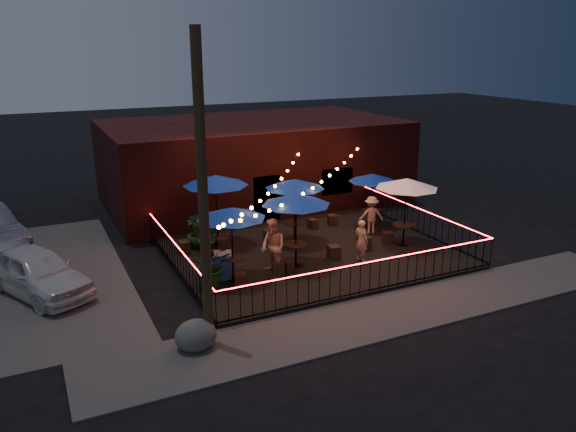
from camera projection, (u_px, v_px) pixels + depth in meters
name	position (u px, v px, depth m)	size (l,w,h in m)	color
ground	(337.00, 274.00, 19.28)	(110.00, 110.00, 0.00)	black
patio	(310.00, 253.00, 20.98)	(10.00, 8.00, 0.15)	black
sidewalk	(393.00, 313.00, 16.47)	(18.00, 2.50, 0.05)	#44423F
brick_building	(253.00, 161.00, 27.71)	(14.00, 8.00, 4.00)	#35100E
utility_pole	(203.00, 198.00, 13.63)	(0.26, 0.26, 8.00)	#372616
fence_front	(370.00, 277.00, 17.36)	(10.00, 0.04, 1.04)	black
fence_left	(178.00, 260.00, 18.74)	(0.04, 8.00, 1.04)	black
fence_right	(418.00, 221.00, 22.87)	(0.04, 8.00, 1.04)	black
festoon_lights	(289.00, 195.00, 19.58)	(10.02, 8.72, 1.32)	orange
cafe_table_0	(231.00, 214.00, 17.80)	(2.54, 2.54, 2.47)	black
cafe_table_1	(216.00, 181.00, 20.99)	(3.18, 3.18, 2.74)	black
cafe_table_2	(296.00, 200.00, 18.90)	(2.89, 2.89, 2.60)	black
cafe_table_3	(295.00, 185.00, 21.30)	(2.67, 2.67, 2.52)	black
cafe_table_4	(407.00, 184.00, 20.98)	(3.13, 3.13, 2.62)	black
cafe_table_5	(373.00, 178.00, 23.33)	(2.41, 2.41, 2.26)	black
bistro_chair_0	(240.00, 279.00, 17.91)	(0.38, 0.38, 0.45)	black
bistro_chair_1	(278.00, 268.00, 18.80)	(0.38, 0.38, 0.45)	black
bistro_chair_2	(184.00, 247.00, 20.72)	(0.39, 0.39, 0.46)	black
bistro_chair_3	(223.00, 244.00, 21.06)	(0.39, 0.39, 0.47)	black
bistro_chair_4	(288.00, 266.00, 19.05)	(0.34, 0.34, 0.40)	black
bistro_chair_5	(334.00, 252.00, 20.17)	(0.42, 0.42, 0.49)	black
bistro_chair_6	(268.00, 235.00, 22.15)	(0.35, 0.35, 0.42)	black
bistro_chair_7	(313.00, 224.00, 23.50)	(0.34, 0.34, 0.40)	black
bistro_chair_8	(364.00, 243.00, 21.08)	(0.43, 0.43, 0.50)	black
bistro_chair_9	(388.00, 238.00, 21.79)	(0.37, 0.37, 0.44)	black
bistro_chair_10	(332.00, 220.00, 23.92)	(0.37, 0.37, 0.44)	black
bistro_chair_11	(377.00, 214.00, 24.73)	(0.38, 0.38, 0.45)	black
patron_a	(361.00, 241.00, 19.82)	(0.56, 0.37, 1.53)	#D5AE89
patron_b	(273.00, 247.00, 18.63)	(0.94, 0.73, 1.93)	tan
patron_c	(371.00, 215.00, 22.74)	(1.00, 0.58, 1.55)	tan
potted_shrub_a	(211.00, 265.00, 17.74)	(1.30, 1.13, 1.45)	#123C10
potted_shrub_b	(209.00, 238.00, 20.33)	(0.76, 0.61, 1.39)	#13350B
potted_shrub_c	(196.00, 232.00, 21.17)	(0.71, 0.71, 1.26)	#0B390D
cooler	(221.00, 265.00, 18.42)	(0.81, 0.69, 0.92)	#2264A9
boulder	(196.00, 336.00, 14.45)	(0.99, 0.84, 0.77)	#4C4D47
car_white	(37.00, 272.00, 17.57)	(1.74, 4.32, 1.47)	white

